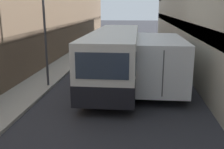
# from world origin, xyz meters

# --- Properties ---
(ground_plane) EXTENTS (150.00, 150.00, 0.00)m
(ground_plane) POSITION_xyz_m (0.00, 15.00, 0.00)
(ground_plane) COLOR #2B2B30
(sidewalk_left) EXTENTS (1.95, 60.00, 0.14)m
(sidewalk_left) POSITION_xyz_m (-4.49, 15.00, 0.07)
(sidewalk_left) COLOR #9E998E
(sidewalk_left) RESTS_ON ground_plane
(building_left_shopfront) EXTENTS (2.40, 60.00, 6.99)m
(building_left_shopfront) POSITION_xyz_m (-6.57, 15.00, 3.18)
(building_left_shopfront) COLOR brown
(building_left_shopfront) RESTS_ON ground_plane
(bus) EXTENTS (2.48, 10.63, 2.94)m
(bus) POSITION_xyz_m (-0.28, 14.92, 1.57)
(bus) COLOR silver
(bus) RESTS_ON ground_plane
(box_truck) EXTENTS (2.42, 7.72, 2.71)m
(box_truck) POSITION_xyz_m (2.07, 14.67, 1.52)
(box_truck) COLOR silver
(box_truck) RESTS_ON ground_plane
(panel_van) EXTENTS (1.97, 4.04, 1.94)m
(panel_van) POSITION_xyz_m (-2.34, 25.98, 1.08)
(panel_van) COLOR #BCBCC1
(panel_van) RESTS_ON ground_plane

